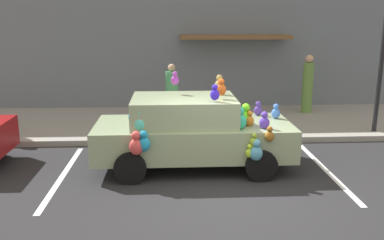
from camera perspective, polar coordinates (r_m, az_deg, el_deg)
name	(u,v)px	position (r m, az deg, el deg)	size (l,w,h in m)	color
ground_plane	(231,192)	(7.96, 5.29, -9.73)	(60.00, 60.00, 0.00)	#262628
sidewalk	(207,122)	(12.65, 2.03, -0.31)	(24.00, 4.00, 0.15)	gray
storefront_building	(202,17)	(14.40, 1.40, 13.96)	(24.00, 1.25, 6.40)	slate
parking_stripe_front	(326,170)	(9.41, 17.86, -6.54)	(0.12, 3.60, 0.01)	silver
parking_stripe_rear	(63,175)	(9.08, -17.25, -7.25)	(0.12, 3.60, 0.01)	silver
plush_covered_car	(191,131)	(8.93, -0.07, -1.57)	(4.17, 2.08, 2.04)	gray
teddy_bear_on_sidewalk	(223,122)	(11.12, 4.26, -0.25)	(0.36, 0.30, 0.69)	pink
street_lamp_post	(384,36)	(12.09, 24.79, 10.36)	(0.28, 0.28, 4.20)	black
pedestrian_walking_past	(172,98)	(11.72, -2.76, 3.03)	(0.35, 0.35, 1.78)	#4DA165
pedestrian_by_lamp	(308,85)	(13.98, 15.54, 4.57)	(0.34, 0.34, 1.87)	#628C40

